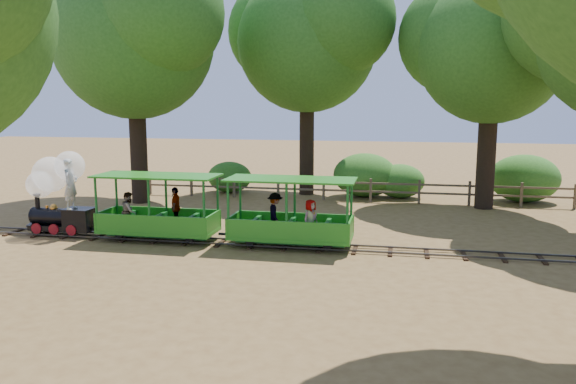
% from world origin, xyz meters
% --- Properties ---
extents(ground, '(90.00, 90.00, 0.00)m').
position_xyz_m(ground, '(0.00, 0.00, 0.00)').
color(ground, olive).
rests_on(ground, ground).
extents(track, '(22.00, 1.00, 0.10)m').
position_xyz_m(track, '(0.00, 0.00, 0.07)').
color(track, '#3F3D3A').
rests_on(track, ground).
extents(locomotive, '(2.37, 1.12, 2.73)m').
position_xyz_m(locomotive, '(-8.40, 0.06, 1.55)').
color(locomotive, black).
rests_on(locomotive, ground).
extents(carriage_front, '(3.71, 1.51, 1.93)m').
position_xyz_m(carriage_front, '(-5.02, -0.01, 0.80)').
color(carriage_front, '#25821C').
rests_on(carriage_front, track).
extents(carriage_rear, '(3.71, 1.51, 1.93)m').
position_xyz_m(carriage_rear, '(-0.90, -0.02, 0.80)').
color(carriage_rear, '#25821C').
rests_on(carriage_rear, track).
extents(oak_nw, '(8.09, 7.12, 9.94)m').
position_xyz_m(oak_nw, '(-8.53, 6.09, 7.04)').
color(oak_nw, '#2D2116').
rests_on(oak_nw, ground).
extents(oak_nc, '(7.72, 6.79, 9.87)m').
position_xyz_m(oak_nc, '(-2.03, 9.58, 7.10)').
color(oak_nc, '#2D2116').
rests_on(oak_nc, ground).
extents(oak_ne, '(7.12, 6.27, 9.03)m').
position_xyz_m(oak_ne, '(5.47, 7.58, 6.46)').
color(oak_ne, '#2D2116').
rests_on(oak_ne, ground).
extents(fence, '(18.10, 0.10, 1.00)m').
position_xyz_m(fence, '(0.00, 8.00, 0.58)').
color(fence, brown).
rests_on(fence, ground).
extents(shrub_west, '(2.08, 1.60, 1.44)m').
position_xyz_m(shrub_west, '(-5.61, 9.30, 0.72)').
color(shrub_west, '#2D6B1E').
rests_on(shrub_west, ground).
extents(shrub_mid_w, '(2.81, 2.16, 1.94)m').
position_xyz_m(shrub_mid_w, '(0.66, 9.30, 0.97)').
color(shrub_mid_w, '#2D6B1E').
rests_on(shrub_mid_w, ground).
extents(shrub_mid_e, '(2.16, 1.66, 1.49)m').
position_xyz_m(shrub_mid_e, '(2.19, 9.30, 0.75)').
color(shrub_mid_e, '#2D6B1E').
rests_on(shrub_mid_e, ground).
extents(shrub_east, '(2.90, 2.23, 2.01)m').
position_xyz_m(shrub_east, '(7.33, 9.30, 1.01)').
color(shrub_east, '#2D6B1E').
rests_on(shrub_east, ground).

